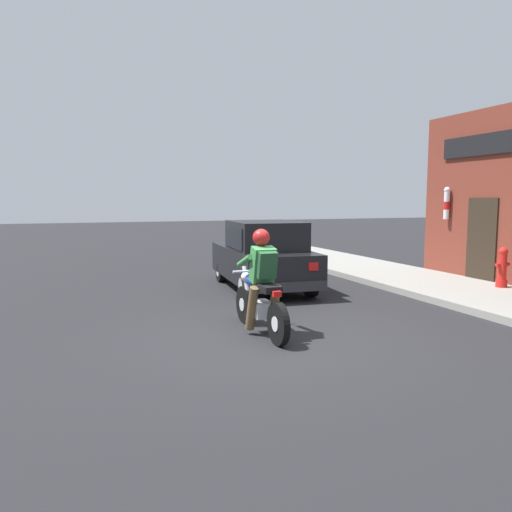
% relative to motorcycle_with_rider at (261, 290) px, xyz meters
% --- Properties ---
extents(ground_plane, '(80.00, 80.00, 0.00)m').
position_rel_motorcycle_with_rider_xyz_m(ground_plane, '(0.05, -0.39, -0.68)').
color(ground_plane, black).
extents(sidewalk_curb, '(2.60, 22.00, 0.14)m').
position_rel_motorcycle_with_rider_xyz_m(sidewalk_curb, '(5.26, 2.61, -0.61)').
color(sidewalk_curb, gray).
rests_on(sidewalk_curb, ground).
extents(motorcycle_with_rider, '(0.56, 2.02, 1.62)m').
position_rel_motorcycle_with_rider_xyz_m(motorcycle_with_rider, '(0.00, 0.00, 0.00)').
color(motorcycle_with_rider, black).
rests_on(motorcycle_with_rider, ground).
extents(car_hatchback, '(1.94, 3.90, 1.57)m').
position_rel_motorcycle_with_rider_xyz_m(car_hatchback, '(1.42, 3.55, 0.09)').
color(car_hatchback, black).
rests_on(car_hatchback, ground).
extents(fire_hydrant, '(0.36, 0.24, 0.88)m').
position_rel_motorcycle_with_rider_xyz_m(fire_hydrant, '(6.15, 1.23, -0.11)').
color(fire_hydrant, red).
rests_on(fire_hydrant, sidewalk_curb).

